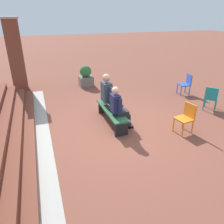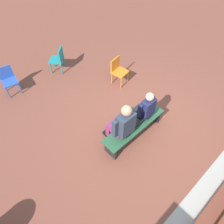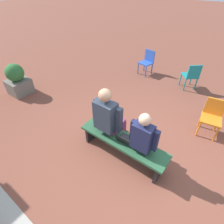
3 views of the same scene
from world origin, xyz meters
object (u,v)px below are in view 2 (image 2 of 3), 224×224
object	(u,v)px
bench	(134,127)
person_student	(144,109)
plastic_chair_far_right	(58,58)
person_adult	(122,124)
plastic_chair_foreground	(118,70)
laptop	(136,123)
plastic_chair_near_bench_left	(8,79)

from	to	relation	value
bench	person_student	size ratio (longest dim) A/B	1.40
bench	plastic_chair_far_right	size ratio (longest dim) A/B	2.14
person_adult	plastic_chair_foreground	distance (m)	2.32
person_student	plastic_chair_far_right	distance (m)	3.45
person_adult	laptop	xyz separation A→B (m)	(-0.44, 0.09, -0.26)
person_student	person_adult	distance (m)	0.78
bench	plastic_chair_near_bench_left	bearing A→B (deg)	-68.61
laptop	plastic_chair_foreground	world-z (taller)	plastic_chair_foreground
person_adult	laptop	size ratio (longest dim) A/B	4.52
plastic_chair_foreground	plastic_chair_near_bench_left	size ratio (longest dim) A/B	1.00
bench	person_student	bearing A→B (deg)	-170.80
bench	person_adult	bearing A→B (deg)	-10.97
plastic_chair_foreground	plastic_chair_far_right	xyz separation A→B (m)	(1.00, -1.73, 0.00)
laptop	plastic_chair_foreground	bearing A→B (deg)	-122.26
person_adult	plastic_chair_foreground	world-z (taller)	person_adult
bench	person_adult	world-z (taller)	person_adult
laptop	plastic_chair_far_right	bearing A→B (deg)	-92.10
plastic_chair_foreground	plastic_chair_far_right	size ratio (longest dim) A/B	1.00
person_adult	laptop	world-z (taller)	person_adult
plastic_chair_far_right	plastic_chair_near_bench_left	world-z (taller)	same
person_student	plastic_chair_foreground	world-z (taller)	person_student
laptop	plastic_chair_near_bench_left	world-z (taller)	plastic_chair_near_bench_left
person_adult	plastic_chair_far_right	xyz separation A→B (m)	(-0.57, -3.43, -0.28)
plastic_chair_near_bench_left	bench	bearing A→B (deg)	111.39
person_adult	plastic_chair_near_bench_left	distance (m)	3.78
plastic_chair_far_right	person_student	bearing A→B (deg)	93.48
laptop	person_student	bearing A→B (deg)	-167.31
person_student	plastic_chair_foreground	size ratio (longest dim) A/B	1.53
plastic_chair_far_right	plastic_chair_near_bench_left	distance (m)	1.64
person_student	plastic_chair_far_right	world-z (taller)	person_student
person_adult	plastic_chair_foreground	xyz separation A→B (m)	(-1.56, -1.70, -0.28)
plastic_chair_far_right	plastic_chair_foreground	bearing A→B (deg)	119.93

